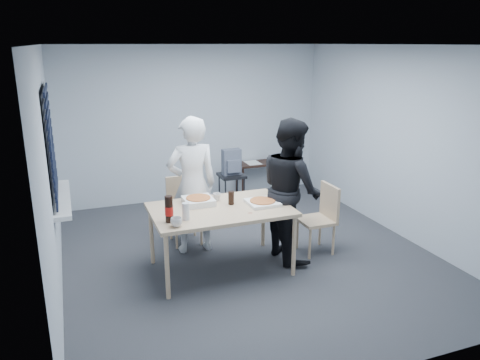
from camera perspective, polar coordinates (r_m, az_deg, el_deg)
name	(u,v)px	position (r m, az deg, el deg)	size (l,w,h in m)	color
room	(53,152)	(5.67, -21.81, 3.18)	(5.00, 5.00, 5.00)	#2F2F34
dining_table	(220,213)	(5.46, -2.40, -4.00)	(1.60, 1.01, 0.78)	#D5B08D
chair_far	(184,205)	(6.39, -6.90, -2.99)	(0.42, 0.42, 0.89)	#D5B08D
chair_right	(322,214)	(6.10, 9.97, -4.07)	(0.42, 0.42, 0.89)	#D5B08D
person_white	(192,185)	(5.95, -5.84, -0.65)	(0.65, 0.42, 1.77)	silver
person_black	(291,189)	(5.80, 6.20, -1.14)	(0.86, 0.47, 1.77)	black
side_table	(260,167)	(8.35, 2.51, 1.65)	(0.87, 0.39, 0.58)	black
stool	(232,181)	(7.67, -1.04, -0.08)	(0.40, 0.40, 0.56)	black
backpack	(232,162)	(7.57, -1.02, 2.17)	(0.30, 0.22, 0.42)	slate
pizza_box_a	(198,201)	(5.57, -5.09, -2.53)	(0.34, 0.34, 0.09)	white
pizza_box_b	(262,202)	(5.56, 2.76, -2.72)	(0.35, 0.35, 0.05)	white
mug_a	(176,222)	(4.93, -7.75, -5.11)	(0.12, 0.12, 0.10)	silver
mug_b	(217,197)	(5.67, -2.84, -2.07)	(0.10, 0.10, 0.09)	silver
cola_glass	(231,198)	(5.53, -1.09, -2.19)	(0.07, 0.07, 0.16)	black
soda_bottle	(169,210)	(5.03, -8.65, -3.59)	(0.09, 0.09, 0.29)	black
plastic_cups	(186,211)	(5.09, -6.62, -3.81)	(0.08, 0.08, 0.19)	silver
rubber_band	(250,213)	(5.27, 1.25, -4.05)	(0.05, 0.05, 0.00)	red
papers	(253,163)	(8.27, 1.56, 2.12)	(0.24, 0.32, 0.01)	white
black_box	(272,159)	(8.41, 3.88, 2.53)	(0.14, 0.10, 0.06)	black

